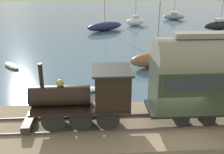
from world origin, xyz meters
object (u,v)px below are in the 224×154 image
(sailboat_gray, at_px, (174,16))
(rowboat_off_pier, at_px, (11,66))
(sailboat_navy, at_px, (105,26))
(steam_locomotive, at_px, (90,94))
(rowboat_far_out, at_px, (196,89))
(sailboat_white, at_px, (135,21))
(sailboat_brown, at_px, (157,59))
(sailboat_black, at_px, (220,25))
(rowboat_near_shore, at_px, (84,90))

(sailboat_gray, relative_size, rowboat_off_pier, 2.78)
(sailboat_navy, distance_m, rowboat_off_pier, 19.31)
(steam_locomotive, height_order, rowboat_far_out, steam_locomotive)
(sailboat_white, height_order, sailboat_brown, sailboat_white)
(sailboat_brown, distance_m, rowboat_off_pier, 13.34)
(sailboat_brown, relative_size, rowboat_off_pier, 2.39)
(sailboat_navy, height_order, sailboat_gray, sailboat_navy)
(sailboat_black, xyz_separation_m, sailboat_gray, (10.59, 4.25, -0.10))
(sailboat_navy, relative_size, rowboat_off_pier, 3.24)
(steam_locomotive, height_order, sailboat_navy, sailboat_navy)
(sailboat_gray, distance_m, rowboat_near_shore, 37.01)
(sailboat_white, height_order, rowboat_far_out, sailboat_white)
(steam_locomotive, relative_size, sailboat_brown, 0.93)
(sailboat_white, distance_m, sailboat_brown, 21.96)
(sailboat_gray, bearing_deg, rowboat_off_pier, 154.65)
(sailboat_black, distance_m, rowboat_near_shore, 30.58)
(sailboat_black, xyz_separation_m, sailboat_brown, (-17.35, 14.07, 0.00))
(sailboat_white, relative_size, rowboat_far_out, 3.96)
(sailboat_white, bearing_deg, steam_locomotive, 150.69)
(rowboat_near_shore, bearing_deg, rowboat_far_out, -100.70)
(sailboat_black, relative_size, sailboat_brown, 1.22)
(steam_locomotive, distance_m, sailboat_gray, 41.80)
(sailboat_white, distance_m, sailboat_gray, 10.35)
(sailboat_black, xyz_separation_m, rowboat_off_pier, (-16.61, 27.37, -0.57))
(sailboat_black, bearing_deg, sailboat_white, 50.63)
(sailboat_navy, xyz_separation_m, sailboat_white, (4.28, -5.39, 0.06))
(rowboat_far_out, bearing_deg, rowboat_near_shore, 92.66)
(rowboat_off_pier, bearing_deg, sailboat_white, 15.66)
(steam_locomotive, xyz_separation_m, sailboat_white, (32.66, -7.34, -1.59))
(sailboat_gray, bearing_deg, sailboat_navy, 141.74)
(sailboat_white, bearing_deg, sailboat_navy, 111.82)
(sailboat_gray, height_order, sailboat_brown, sailboat_gray)
(sailboat_white, distance_m, rowboat_off_pier, 25.79)
(sailboat_gray, distance_m, sailboat_brown, 29.61)
(sailboat_gray, xyz_separation_m, rowboat_far_out, (-33.71, 8.21, -0.40))
(sailboat_black, bearing_deg, rowboat_far_out, 132.13)
(steam_locomotive, bearing_deg, rowboat_near_shore, 5.59)
(sailboat_gray, relative_size, rowboat_near_shore, 3.05)
(sailboat_white, distance_m, rowboat_far_out, 27.70)
(sailboat_black, relative_size, rowboat_far_out, 3.16)
(sailboat_brown, bearing_deg, sailboat_black, -53.66)
(steam_locomotive, distance_m, rowboat_far_out, 9.28)
(rowboat_far_out, height_order, rowboat_off_pier, rowboat_far_out)
(sailboat_navy, distance_m, rowboat_near_shore, 23.07)
(sailboat_gray, bearing_deg, steam_locomotive, 172.86)
(sailboat_gray, distance_m, rowboat_far_out, 34.70)
(steam_locomotive, xyz_separation_m, sailboat_gray, (38.68, -15.76, -1.72))
(sailboat_black, distance_m, sailboat_gray, 11.41)
(sailboat_navy, xyz_separation_m, sailboat_black, (-0.29, -18.06, 0.05))
(steam_locomotive, relative_size, rowboat_near_shore, 2.44)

